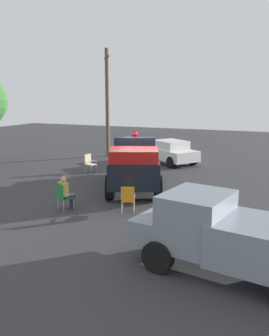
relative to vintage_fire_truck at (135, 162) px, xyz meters
name	(u,v)px	position (x,y,z in m)	size (l,w,h in m)	color
ground_plane	(142,191)	(-0.55, 0.44, -1.20)	(60.00, 60.00, 0.00)	#333335
vintage_fire_truck	(135,162)	(0.00, 0.00, 0.00)	(4.32, 6.33, 2.59)	black
classic_hot_rod	(168,151)	(0.60, -6.65, -0.45)	(4.63, 4.03, 1.46)	black
parked_pickup	(230,235)	(-5.44, 6.76, -0.21)	(5.04, 2.70, 1.90)	black
lawn_chair_near_truck	(63,195)	(1.13, 4.17, -0.61)	(0.66, 0.66, 1.02)	#B7BABF
lawn_chair_by_car	(128,198)	(-1.26, 3.53, -0.61)	(0.64, 0.64, 1.02)	#B7BABF
lawn_chair_spare	(89,162)	(3.69, -2.15, -0.61)	(0.60, 0.61, 1.02)	#B7BABF
spectator_seated	(66,192)	(1.07, 4.06, -0.50)	(0.58, 0.64, 1.29)	#383842
utility_pole	(107,101)	(5.25, -7.38, 2.61)	(1.07, 1.46, 7.33)	brown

